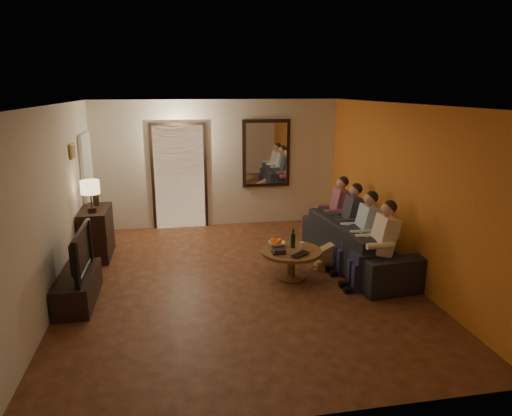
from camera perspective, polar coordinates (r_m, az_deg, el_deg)
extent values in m
cube|color=#451E12|center=(6.95, -2.02, -9.14)|extent=(5.00, 6.00, 0.01)
cube|color=white|center=(6.36, -2.23, 12.80)|extent=(5.00, 6.00, 0.01)
cube|color=beige|center=(9.46, -4.74, 5.50)|extent=(5.00, 0.02, 2.60)
cube|color=beige|center=(3.74, 4.60, -9.26)|extent=(5.00, 0.02, 2.60)
cube|color=beige|center=(6.67, -23.90, 0.33)|extent=(0.02, 6.00, 2.60)
cube|color=beige|center=(7.31, 17.67, 2.09)|extent=(0.02, 6.00, 2.60)
cube|color=orange|center=(7.31, 17.60, 2.09)|extent=(0.01, 6.00, 2.60)
cube|color=#FFE0A5|center=(9.44, -9.55, 3.79)|extent=(1.00, 0.06, 2.10)
cube|color=black|center=(9.43, -9.54, 3.77)|extent=(1.12, 0.04, 2.22)
cube|color=silver|center=(9.48, -8.00, 2.97)|extent=(0.45, 0.03, 1.70)
cube|color=black|center=(9.54, 1.29, 6.84)|extent=(1.00, 0.05, 1.40)
cube|color=white|center=(9.51, 1.32, 6.81)|extent=(0.86, 0.02, 1.26)
cube|color=white|center=(8.92, -20.18, 2.23)|extent=(0.06, 0.85, 2.04)
cube|color=#B28C33|center=(7.81, -21.97, 6.60)|extent=(0.03, 0.28, 0.24)
cube|color=brown|center=(7.81, -21.87, 6.61)|extent=(0.01, 0.22, 0.18)
cube|color=black|center=(8.25, -19.29, -2.94)|extent=(0.45, 0.96, 0.85)
cube|color=black|center=(6.71, -21.33, -9.28)|extent=(0.45, 1.20, 0.40)
imported|color=black|center=(6.52, -21.74, -5.16)|extent=(1.08, 0.14, 0.62)
imported|color=black|center=(7.64, 12.85, -4.24)|extent=(2.66, 1.24, 0.75)
cylinder|color=brown|center=(7.00, 4.40, -7.00)|extent=(1.16, 1.16, 0.45)
imported|color=white|center=(7.07, 2.58, -4.52)|extent=(0.26, 0.26, 0.06)
cylinder|color=silver|center=(7.00, 5.78, -4.64)|extent=(0.06, 0.06, 0.10)
imported|color=black|center=(6.69, 5.88, -5.91)|extent=(0.39, 0.37, 0.03)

